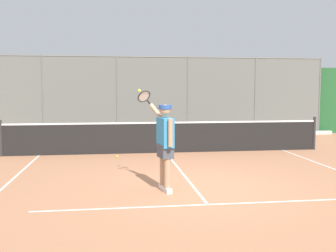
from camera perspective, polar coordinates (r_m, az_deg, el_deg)
ground_plane at (r=8.04m, az=3.80°, el=-8.89°), size 60.00×60.00×0.00m
court_line_markings at (r=6.74m, az=6.20°, el=-11.73°), size 7.66×10.12×0.01m
fence_backdrop at (r=16.89m, az=-2.42°, el=3.58°), size 17.57×1.37×3.30m
tennis_net at (r=12.22m, az=-0.31°, el=-1.58°), size 9.84×0.09×1.07m
tennis_player at (r=7.63m, az=-0.48°, el=-2.09°), size 0.67×1.33×1.97m
tennis_ball_near_baseline at (r=11.48m, az=-7.33°, el=-4.40°), size 0.07×0.07×0.07m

